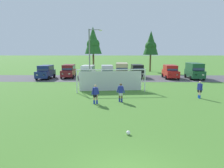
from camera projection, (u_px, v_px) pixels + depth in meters
ground_plane at (119, 93)px, 21.32m from camera, size 400.00×400.00×0.00m
parking_lot_strip at (117, 78)px, 33.25m from camera, size 52.00×8.40×0.01m
soccer_ball at (128, 133)px, 10.70m from camera, size 0.22×0.22×0.22m
soccer_goal at (111, 79)px, 22.35m from camera, size 7.57×2.66×2.57m
player_striker_near at (200, 90)px, 18.91m from camera, size 0.38×0.73×1.64m
player_midfield_center at (95, 94)px, 16.88m from camera, size 0.67×0.47×1.64m
player_defender_far at (121, 93)px, 17.56m from camera, size 0.73×0.27×1.64m
parked_car_slot_far_left at (46, 72)px, 32.48m from camera, size 2.17×4.62×2.16m
parked_car_slot_left at (69, 71)px, 34.00m from camera, size 2.26×4.66×2.16m
parked_car_slot_center_left at (88, 72)px, 32.33m from camera, size 2.36×4.71×2.16m
parked_car_slot_center at (107, 72)px, 32.50m from camera, size 2.41×4.74×2.16m
parked_car_slot_center_right at (122, 70)px, 32.53m from camera, size 2.31×4.86×2.52m
parked_car_slot_right at (137, 71)px, 34.11m from camera, size 2.31×4.69×2.16m
parked_car_slot_far_right at (170, 72)px, 32.97m from camera, size 2.25×4.66×2.16m
parked_car_slot_end at (194, 70)px, 32.35m from camera, size 2.47×4.94×2.52m
tree_left_edge at (93, 41)px, 40.77m from camera, size 3.47×3.47×9.26m
tree_mid_left at (151, 44)px, 43.54m from camera, size 3.27×3.27×8.72m
street_lamp at (91, 55)px, 28.38m from camera, size 2.00×0.32×7.41m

